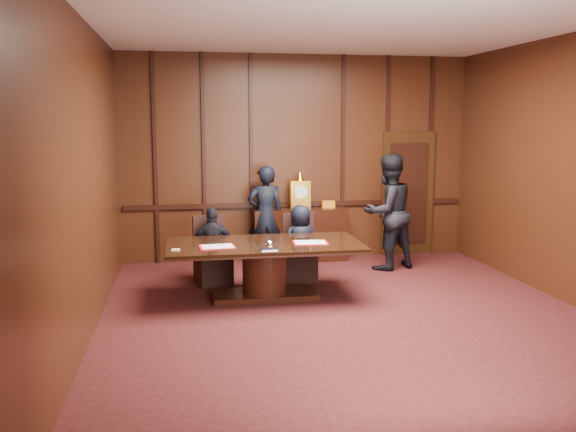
% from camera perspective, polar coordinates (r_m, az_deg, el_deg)
% --- Properties ---
extents(room, '(7.00, 7.04, 3.50)m').
position_cam_1_polar(room, '(7.30, 6.31, 3.69)').
color(room, black).
rests_on(room, ground).
extents(sideboard, '(1.60, 0.45, 1.54)m').
position_cam_1_polar(sideboard, '(10.47, 1.12, -1.55)').
color(sideboard, black).
rests_on(sideboard, ground).
extents(conference_table, '(2.62, 1.32, 0.76)m').
position_cam_1_polar(conference_table, '(8.23, -2.20, -4.24)').
color(conference_table, black).
rests_on(conference_table, ground).
extents(folder_left, '(0.49, 0.37, 0.02)m').
position_cam_1_polar(folder_left, '(7.93, -6.65, -2.88)').
color(folder_left, '#AF101F').
rests_on(folder_left, conference_table).
extents(folder_right, '(0.48, 0.36, 0.02)m').
position_cam_1_polar(folder_right, '(8.15, 2.09, -2.51)').
color(folder_right, '#AF101F').
rests_on(folder_right, conference_table).
extents(inkstand, '(0.20, 0.14, 0.12)m').
position_cam_1_polar(inkstand, '(7.73, -1.77, -2.79)').
color(inkstand, white).
rests_on(inkstand, conference_table).
extents(notepad, '(0.11, 0.09, 0.01)m').
position_cam_1_polar(notepad, '(7.83, -10.47, -3.13)').
color(notepad, '#FCF97B').
rests_on(notepad, conference_table).
extents(chair_left, '(0.58, 0.58, 0.99)m').
position_cam_1_polar(chair_left, '(9.07, -7.06, -4.48)').
color(chair_left, black).
rests_on(chair_left, ground).
extents(chair_right, '(0.50, 0.50, 0.99)m').
position_cam_1_polar(chair_right, '(9.22, 1.10, -4.19)').
color(chair_right, black).
rests_on(chair_right, ground).
extents(signatory_left, '(0.68, 0.30, 1.14)m').
position_cam_1_polar(signatory_left, '(8.94, -7.03, -2.86)').
color(signatory_left, black).
rests_on(signatory_left, ground).
extents(signatory_right, '(0.64, 0.50, 1.15)m').
position_cam_1_polar(signatory_right, '(9.09, 1.19, -2.55)').
color(signatory_right, black).
rests_on(signatory_right, ground).
extents(witness_left, '(0.62, 0.42, 1.66)m').
position_cam_1_polar(witness_left, '(10.15, -2.11, 0.09)').
color(witness_left, black).
rests_on(witness_left, ground).
extents(witness_right, '(1.09, 0.97, 1.86)m').
position_cam_1_polar(witness_right, '(9.93, 9.33, 0.38)').
color(witness_right, black).
rests_on(witness_right, ground).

